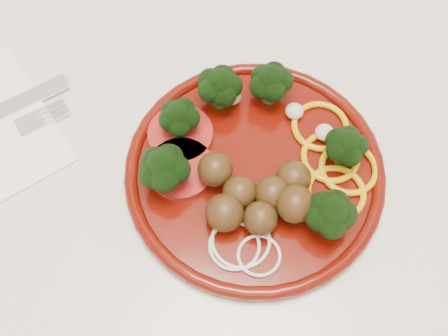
# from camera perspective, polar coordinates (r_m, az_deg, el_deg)

# --- Properties ---
(counter) EXTENTS (2.40, 0.60, 0.90)m
(counter) POSITION_cam_1_polar(r_m,az_deg,el_deg) (1.02, 0.27, -10.71)
(counter) COLOR silver
(counter) RESTS_ON ground
(plate) EXTENTS (0.27, 0.27, 0.06)m
(plate) POSITION_cam_1_polar(r_m,az_deg,el_deg) (0.57, 3.15, 0.33)
(plate) COLOR #4A0A04
(plate) RESTS_ON counter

